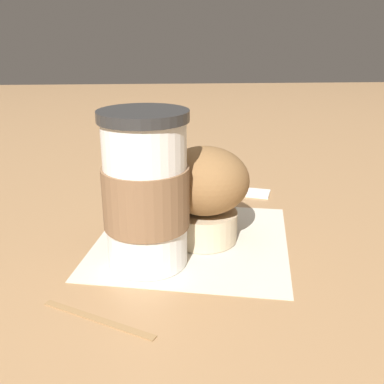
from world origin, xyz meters
TOP-DOWN VIEW (x-y plane):
  - ground_plane at (0.00, 0.00)m, footprint 3.00×3.00m
  - paper_napkin at (0.00, 0.00)m, footprint 0.25×0.25m
  - coffee_cup at (-0.05, 0.05)m, footprint 0.09×0.09m
  - muffin at (0.00, -0.01)m, footprint 0.10×0.10m
  - banana at (0.10, -0.00)m, footprint 0.15×0.07m
  - sugar_packet at (0.15, -0.10)m, footprint 0.05×0.06m
  - wooden_stirrer at (-0.14, 0.09)m, footprint 0.06×0.10m

SIDE VIEW (x-z plane):
  - ground_plane at x=0.00m, z-range 0.00..0.00m
  - paper_napkin at x=0.00m, z-range 0.00..0.00m
  - wooden_stirrer at x=-0.14m, z-range 0.00..0.00m
  - sugar_packet at x=0.15m, z-range 0.00..0.01m
  - banana at x=0.10m, z-range 0.00..0.03m
  - muffin at x=0.00m, z-range 0.01..0.11m
  - coffee_cup at x=-0.05m, z-range 0.00..0.15m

